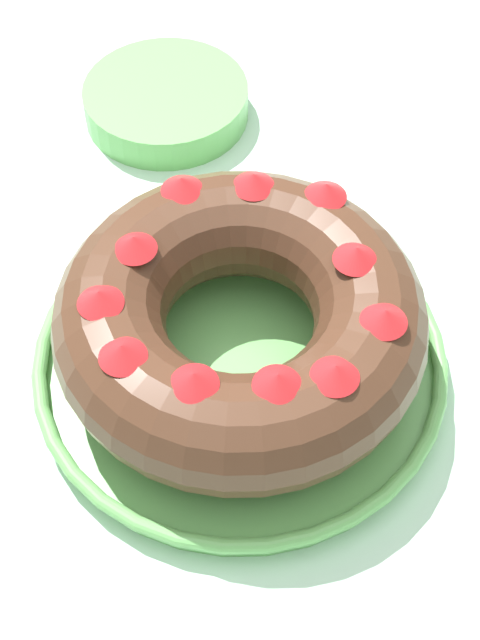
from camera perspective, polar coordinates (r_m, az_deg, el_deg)
dining_table at (r=0.83m, az=1.19°, el=-7.18°), size 1.11×1.26×0.77m
serving_dish at (r=0.74m, az=0.00°, el=-2.65°), size 0.34×0.34×0.03m
bundt_cake at (r=0.70m, az=0.00°, el=0.05°), size 0.29×0.29×0.10m
side_bowl at (r=0.97m, az=-4.74°, el=13.75°), size 0.17×0.17×0.04m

